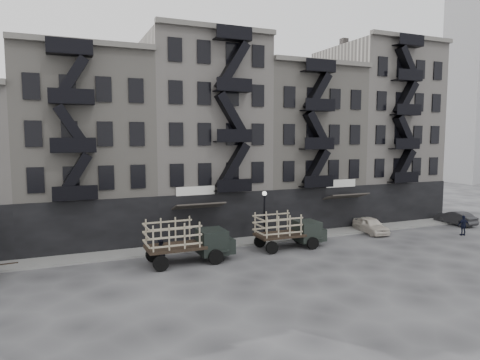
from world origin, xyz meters
name	(u,v)px	position (x,y,z in m)	size (l,w,h in m)	color
ground	(243,256)	(0.00, 0.00, 0.00)	(140.00, 140.00, 0.00)	#38383A
sidewalk	(224,243)	(0.00, 3.75, 0.07)	(55.00, 2.50, 0.15)	slate
building_midwest	(84,150)	(-10.00, 9.83, 7.50)	(10.00, 11.35, 16.20)	gray
building_center	(200,138)	(0.00, 9.82, 8.50)	(10.00, 11.35, 18.20)	#A39D96
building_mideast	(295,148)	(10.00, 9.83, 7.50)	(10.00, 11.35, 16.20)	gray
building_east	(375,133)	(20.00, 9.82, 9.00)	(10.00, 11.35, 19.20)	#A39D96
lamp_post	(264,210)	(3.00, 2.60, 2.78)	(0.36, 0.36, 4.28)	black
stake_truck_west	(187,238)	(-4.13, 0.00, 1.72)	(6.06, 2.59, 3.02)	black
stake_truck_east	(289,228)	(4.17, 0.73, 1.60)	(5.61, 2.40, 2.80)	black
car_east	(371,225)	(13.55, 2.45, 0.71)	(1.67, 4.14, 1.41)	beige
car_far	(455,218)	(23.70, 2.16, 0.67)	(1.42, 4.06, 1.34)	black
pedestrian_mid	(160,252)	(-5.91, 0.33, 0.87)	(0.84, 0.66, 1.73)	black
policeman	(463,225)	(20.36, -1.49, 0.89)	(1.04, 0.43, 1.78)	black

